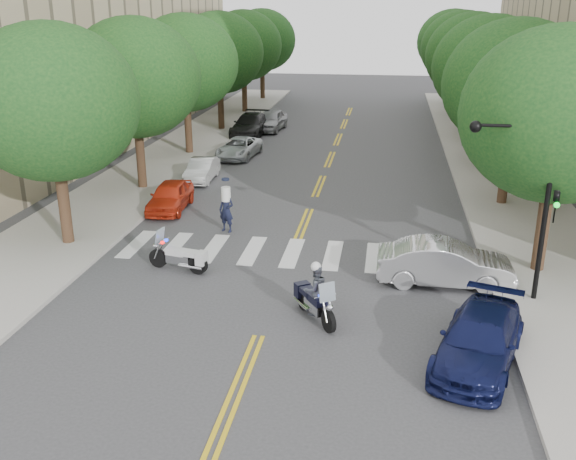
% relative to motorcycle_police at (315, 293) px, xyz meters
% --- Properties ---
extents(ground, '(140.00, 140.00, 0.00)m').
position_rel_motorcycle_police_xyz_m(ground, '(-1.44, -1.32, -0.83)').
color(ground, '#38383A').
rests_on(ground, ground).
extents(sidewalk_left, '(5.00, 60.00, 0.15)m').
position_rel_motorcycle_police_xyz_m(sidewalk_left, '(-10.94, 20.68, -0.76)').
color(sidewalk_left, '#9E9991').
rests_on(sidewalk_left, ground).
extents(sidewalk_right, '(5.00, 60.00, 0.15)m').
position_rel_motorcycle_police_xyz_m(sidewalk_right, '(8.06, 20.68, -0.76)').
color(sidewalk_right, '#9E9991').
rests_on(sidewalk_right, ground).
extents(tree_l_0, '(6.40, 6.40, 8.45)m').
position_rel_motorcycle_police_xyz_m(tree_l_0, '(-10.24, 4.68, 4.72)').
color(tree_l_0, '#382316').
rests_on(tree_l_0, ground).
extents(tree_l_1, '(6.40, 6.40, 8.45)m').
position_rel_motorcycle_police_xyz_m(tree_l_1, '(-10.24, 12.68, 4.72)').
color(tree_l_1, '#382316').
rests_on(tree_l_1, ground).
extents(tree_l_2, '(6.40, 6.40, 8.45)m').
position_rel_motorcycle_police_xyz_m(tree_l_2, '(-10.24, 20.68, 4.72)').
color(tree_l_2, '#382316').
rests_on(tree_l_2, ground).
extents(tree_l_3, '(6.40, 6.40, 8.45)m').
position_rel_motorcycle_police_xyz_m(tree_l_3, '(-10.24, 28.68, 4.72)').
color(tree_l_3, '#382316').
rests_on(tree_l_3, ground).
extents(tree_l_4, '(6.40, 6.40, 8.45)m').
position_rel_motorcycle_police_xyz_m(tree_l_4, '(-10.24, 36.68, 4.72)').
color(tree_l_4, '#382316').
rests_on(tree_l_4, ground).
extents(tree_l_5, '(6.40, 6.40, 8.45)m').
position_rel_motorcycle_police_xyz_m(tree_l_5, '(-10.24, 44.68, 4.72)').
color(tree_l_5, '#382316').
rests_on(tree_l_5, ground).
extents(tree_r_0, '(6.40, 6.40, 8.45)m').
position_rel_motorcycle_police_xyz_m(tree_r_0, '(7.36, 4.68, 4.72)').
color(tree_r_0, '#382316').
rests_on(tree_r_0, ground).
extents(tree_r_1, '(6.40, 6.40, 8.45)m').
position_rel_motorcycle_police_xyz_m(tree_r_1, '(7.36, 12.68, 4.72)').
color(tree_r_1, '#382316').
rests_on(tree_r_1, ground).
extents(tree_r_2, '(6.40, 6.40, 8.45)m').
position_rel_motorcycle_police_xyz_m(tree_r_2, '(7.36, 20.68, 4.72)').
color(tree_r_2, '#382316').
rests_on(tree_r_2, ground).
extents(tree_r_3, '(6.40, 6.40, 8.45)m').
position_rel_motorcycle_police_xyz_m(tree_r_3, '(7.36, 28.68, 4.72)').
color(tree_r_3, '#382316').
rests_on(tree_r_3, ground).
extents(tree_r_4, '(6.40, 6.40, 8.45)m').
position_rel_motorcycle_police_xyz_m(tree_r_4, '(7.36, 36.68, 4.72)').
color(tree_r_4, '#382316').
rests_on(tree_r_4, ground).
extents(tree_r_5, '(6.40, 6.40, 8.45)m').
position_rel_motorcycle_police_xyz_m(tree_r_5, '(7.36, 44.68, 4.72)').
color(tree_r_5, '#382316').
rests_on(tree_r_5, ground).
extents(traffic_signal_pole, '(2.82, 0.42, 6.00)m').
position_rel_motorcycle_police_xyz_m(traffic_signal_pole, '(6.27, 2.18, 2.89)').
color(traffic_signal_pole, black).
rests_on(traffic_signal_pole, ground).
extents(motorcycle_police, '(1.49, 2.04, 1.87)m').
position_rel_motorcycle_police_xyz_m(motorcycle_police, '(0.00, 0.00, 0.00)').
color(motorcycle_police, black).
rests_on(motorcycle_police, ground).
extents(motorcycle_parked, '(2.29, 0.88, 1.49)m').
position_rel_motorcycle_police_xyz_m(motorcycle_parked, '(-5.00, 2.87, -0.31)').
color(motorcycle_parked, black).
rests_on(motorcycle_parked, ground).
extents(officer_standing, '(0.78, 0.64, 1.83)m').
position_rel_motorcycle_police_xyz_m(officer_standing, '(-4.49, 7.18, 0.09)').
color(officer_standing, black).
rests_on(officer_standing, ground).
extents(convertible, '(4.53, 1.59, 1.49)m').
position_rel_motorcycle_police_xyz_m(convertible, '(4.04, 3.18, -0.08)').
color(convertible, '#B8B8BA').
rests_on(convertible, ground).
extents(sedan_blue, '(3.19, 4.98, 1.34)m').
position_rel_motorcycle_police_xyz_m(sedan_blue, '(4.56, -1.82, -0.16)').
color(sedan_blue, '#0E133C').
rests_on(sedan_blue, ground).
extents(parked_car_a, '(1.75, 3.92, 1.31)m').
position_rel_motorcycle_police_xyz_m(parked_car_a, '(-7.74, 9.64, -0.18)').
color(parked_car_a, red).
rests_on(parked_car_a, ground).
extents(parked_car_b, '(1.36, 3.60, 1.17)m').
position_rel_motorcycle_police_xyz_m(parked_car_b, '(-7.74, 14.79, -0.24)').
color(parked_car_b, silver).
rests_on(parked_car_b, ground).
extents(parked_car_c, '(2.39, 4.44, 1.18)m').
position_rel_motorcycle_police_xyz_m(parked_car_c, '(-7.00, 20.37, -0.24)').
color(parked_car_c, '#B2B7BB').
rests_on(parked_car_c, ground).
extents(parked_car_d, '(2.24, 5.27, 1.52)m').
position_rel_motorcycle_police_xyz_m(parked_car_d, '(-7.74, 27.18, -0.07)').
color(parked_car_d, black).
rests_on(parked_car_d, ground).
extents(parked_car_e, '(2.15, 4.57, 1.51)m').
position_rel_motorcycle_police_xyz_m(parked_car_e, '(-6.64, 29.27, -0.08)').
color(parked_car_e, '#9C9CA1').
rests_on(parked_car_e, ground).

